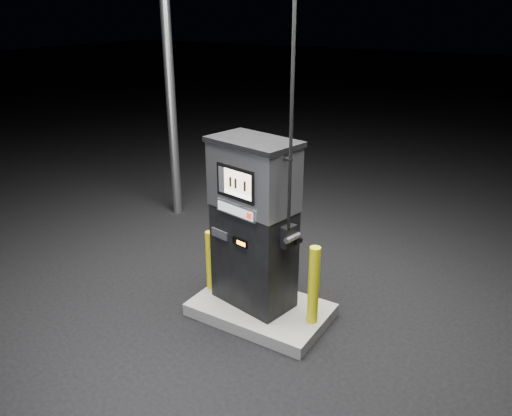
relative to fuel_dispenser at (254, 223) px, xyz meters
The scene contains 5 objects.
ground 1.19m from the fuel_dispenser, 16.17° to the right, with size 80.00×80.00×0.00m, color black.
pump_island 1.11m from the fuel_dispenser, 16.17° to the right, with size 1.60×1.00×0.15m, color slate.
fuel_dispenser is the anchor object (origin of this frame).
bollard_left 0.90m from the fuel_dispenser, behind, with size 0.10×0.10×0.78m, color #C6BA0B.
bollard_right 0.97m from the fuel_dispenser, ahead, with size 0.12×0.12×0.93m, color #C6BA0B.
Camera 1 is at (2.67, -4.38, 3.48)m, focal length 35.00 mm.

